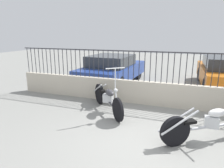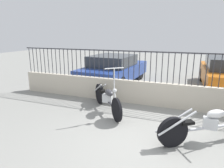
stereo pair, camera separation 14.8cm
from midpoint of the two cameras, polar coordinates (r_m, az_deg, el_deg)
ground_plane at (r=4.45m, az=9.97°, el=-16.21°), size 40.00×40.00×0.00m
low_wall at (r=6.46m, az=14.29°, el=-2.96°), size 10.34×0.18×0.76m
fence_railing at (r=6.24m, az=14.85°, el=5.78°), size 10.34×0.04×0.96m
motorcycle_dark_grey at (r=5.94m, az=-1.01°, el=-3.81°), size 1.52×1.70×1.40m
motorcycle_silver at (r=4.67m, az=25.53°, el=-10.42°), size 1.96×1.41×1.55m
car_blue at (r=9.14m, az=1.04°, el=4.31°), size 2.15×4.25×1.30m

